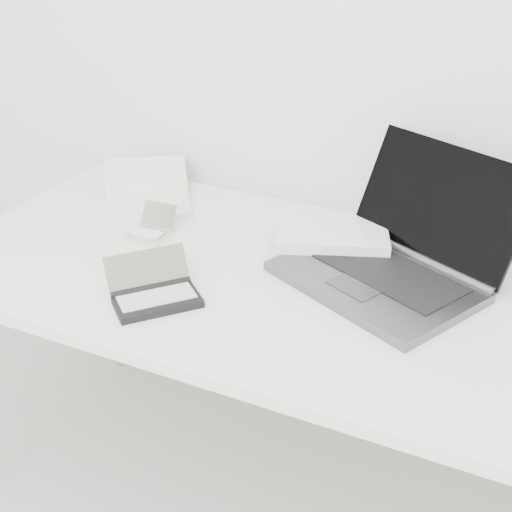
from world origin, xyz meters
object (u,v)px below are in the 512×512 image
at_px(laptop_large, 378,252).
at_px(netbook_open_white, 147,197).
at_px(desk, 275,292).
at_px(palmtop_charcoal, 154,293).

xyz_separation_m(laptop_large, netbook_open_white, (-0.69, 0.09, -0.03)).
bearing_deg(desk, laptop_large, 31.60).
distance_m(desk, laptop_large, 0.26).
bearing_deg(netbook_open_white, laptop_large, -41.39).
xyz_separation_m(desk, netbook_open_white, (-0.49, 0.21, 0.06)).
height_order(laptop_large, palmtop_charcoal, laptop_large).
bearing_deg(netbook_open_white, palmtop_charcoal, -88.88).
bearing_deg(palmtop_charcoal, desk, 0.76).
height_order(netbook_open_white, palmtop_charcoal, palmtop_charcoal).
bearing_deg(laptop_large, palmtop_charcoal, -113.50).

